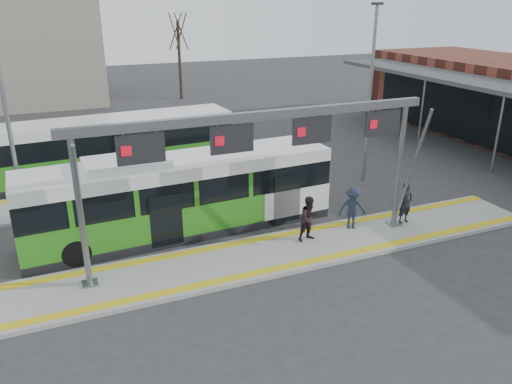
{
  "coord_description": "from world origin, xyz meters",
  "views": [
    {
      "loc": [
        -6.93,
        -14.76,
        8.82
      ],
      "look_at": [
        0.49,
        3.0,
        1.36
      ],
      "focal_mm": 35.0,
      "sensor_mm": 36.0,
      "label": 1
    }
  ],
  "objects_px": {
    "gantry": "(264,142)",
    "passenger_c": "(352,208)",
    "hero_bus": "(181,196)",
    "passenger_a": "(406,203)",
    "passenger_b": "(310,219)"
  },
  "relations": [
    {
      "from": "passenger_b",
      "to": "hero_bus",
      "type": "bearing_deg",
      "value": 136.28
    },
    {
      "from": "hero_bus",
      "to": "passenger_c",
      "type": "bearing_deg",
      "value": -25.72
    },
    {
      "from": "gantry",
      "to": "passenger_b",
      "type": "relative_size",
      "value": 7.34
    },
    {
      "from": "gantry",
      "to": "passenger_a",
      "type": "height_order",
      "value": "gantry"
    },
    {
      "from": "gantry",
      "to": "passenger_c",
      "type": "xyz_separation_m",
      "value": [
        4.05,
        0.43,
        -3.29
      ]
    },
    {
      "from": "passenger_c",
      "to": "gantry",
      "type": "bearing_deg",
      "value": -152.62
    },
    {
      "from": "gantry",
      "to": "passenger_a",
      "type": "distance_m",
      "value": 7.17
    },
    {
      "from": "hero_bus",
      "to": "passenger_a",
      "type": "bearing_deg",
      "value": -22.22
    },
    {
      "from": "passenger_b",
      "to": "passenger_c",
      "type": "relative_size",
      "value": 1.03
    },
    {
      "from": "gantry",
      "to": "passenger_c",
      "type": "bearing_deg",
      "value": 5.99
    },
    {
      "from": "gantry",
      "to": "hero_bus",
      "type": "bearing_deg",
      "value": 125.87
    },
    {
      "from": "passenger_a",
      "to": "hero_bus",
      "type": "bearing_deg",
      "value": 153.89
    },
    {
      "from": "passenger_a",
      "to": "gantry",
      "type": "bearing_deg",
      "value": 173.85
    },
    {
      "from": "passenger_c",
      "to": "passenger_a",
      "type": "bearing_deg",
      "value": 12.13
    },
    {
      "from": "passenger_b",
      "to": "gantry",
      "type": "bearing_deg",
      "value": 175.62
    }
  ]
}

